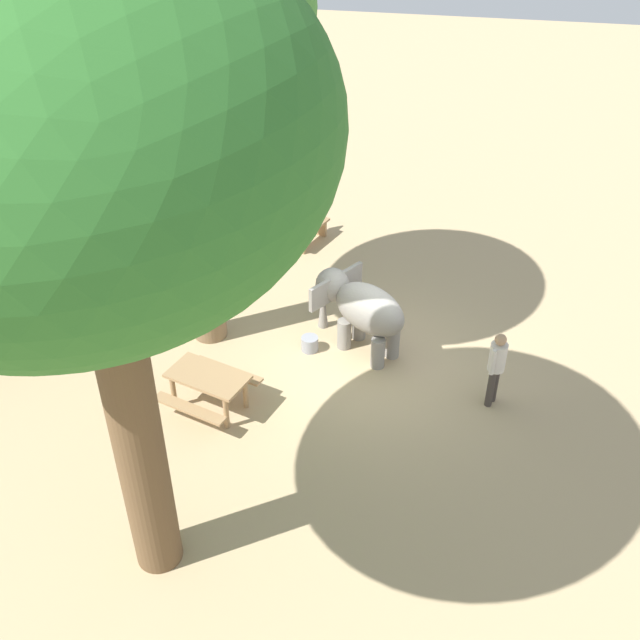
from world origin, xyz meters
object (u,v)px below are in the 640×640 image
object	(u,v)px
wooden_bench	(308,227)
feed_bucket	(310,344)
picnic_table_near	(208,383)
elephant	(361,307)
person_handler	(496,364)
shade_tree_secondary	(177,14)
shade_tree_main	(78,135)
market_stall_white	(32,195)

from	to	relation	value
wooden_bench	feed_bucket	xyz separation A→B (m)	(-4.47, -1.01, -0.31)
picnic_table_near	feed_bucket	distance (m)	2.62
wooden_bench	picnic_table_near	distance (m)	6.61
wooden_bench	picnic_table_near	size ratio (longest dim) A/B	0.78
elephant	wooden_bench	xyz separation A→B (m)	(4.15, 2.02, -0.54)
elephant	person_handler	bearing A→B (deg)	-171.75
shade_tree_secondary	feed_bucket	distance (m)	6.82
shade_tree_main	wooden_bench	xyz separation A→B (m)	(10.00, -0.16, -6.29)
person_handler	shade_tree_secondary	world-z (taller)	shade_tree_secondary
elephant	market_stall_white	size ratio (longest dim) A/B	0.86
elephant	person_handler	size ratio (longest dim) A/B	1.34
shade_tree_main	wooden_bench	size ratio (longest dim) A/B	6.17
shade_tree_secondary	picnic_table_near	bearing A→B (deg)	-161.73
shade_tree_secondary	feed_bucket	world-z (taller)	shade_tree_secondary
person_handler	picnic_table_near	xyz separation A→B (m)	(-1.18, 5.24, -0.36)
elephant	person_handler	distance (m)	3.02
elephant	person_handler	xyz separation A→B (m)	(-1.25, -2.75, -0.06)
market_stall_white	shade_tree_main	bearing A→B (deg)	-142.61
person_handler	feed_bucket	xyz separation A→B (m)	(0.93, 3.75, -0.79)
shade_tree_secondary	wooden_bench	bearing A→B (deg)	-15.48
elephant	shade_tree_main	xyz separation A→B (m)	(-5.85, 2.18, 5.75)
shade_tree_main	picnic_table_near	xyz separation A→B (m)	(3.41, 0.31, -6.17)
elephant	feed_bucket	distance (m)	1.36
shade_tree_main	shade_tree_secondary	distance (m)	5.74
elephant	wooden_bench	world-z (taller)	elephant
shade_tree_secondary	picnic_table_near	size ratio (longest dim) A/B	4.57
picnic_table_near	market_stall_white	xyz separation A→B (m)	(5.65, 6.62, 0.55)
person_handler	picnic_table_near	distance (m)	5.38
person_handler	wooden_bench	distance (m)	7.22
shade_tree_main	person_handler	bearing A→B (deg)	-46.99
person_handler	picnic_table_near	world-z (taller)	person_handler
shade_tree_secondary	market_stall_white	xyz separation A→B (m)	(3.42, 5.88, -5.47)
person_handler	shade_tree_main	world-z (taller)	shade_tree_main
shade_tree_secondary	wooden_bench	distance (m)	7.62
elephant	picnic_table_near	distance (m)	3.51
market_stall_white	feed_bucket	size ratio (longest dim) A/B	7.00
person_handler	feed_bucket	world-z (taller)	person_handler
elephant	feed_bucket	xyz separation A→B (m)	(-0.32, 1.01, -0.85)
elephant	picnic_table_near	xyz separation A→B (m)	(-2.44, 2.49, -0.42)
market_stall_white	person_handler	bearing A→B (deg)	-110.65
feed_bucket	shade_tree_main	bearing A→B (deg)	168.02
picnic_table_near	market_stall_white	distance (m)	8.72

